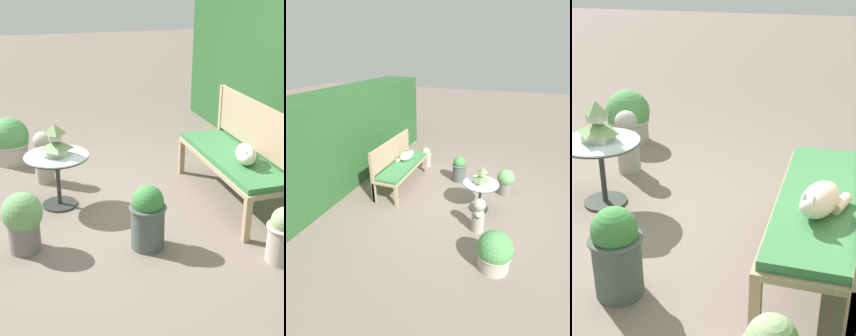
% 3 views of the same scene
% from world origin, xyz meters
% --- Properties ---
extents(ground, '(30.00, 30.00, 0.00)m').
position_xyz_m(ground, '(0.00, 0.00, 0.00)').
color(ground, '#75665B').
extents(garden_bench, '(1.67, 0.53, 0.50)m').
position_xyz_m(garden_bench, '(0.18, 1.21, 0.44)').
color(garden_bench, tan).
rests_on(garden_bench, ground).
extents(bench_backrest, '(1.67, 0.06, 1.03)m').
position_xyz_m(bench_backrest, '(0.18, 1.46, 0.73)').
color(bench_backrest, tan).
rests_on(bench_backrest, ground).
extents(cat, '(0.42, 0.33, 0.21)m').
position_xyz_m(cat, '(0.43, 1.23, 0.60)').
color(cat, silver).
rests_on(cat, garden_bench).
extents(patio_table, '(0.64, 0.64, 0.55)m').
position_xyz_m(patio_table, '(-0.19, -0.52, 0.43)').
color(patio_table, '#2D332D').
rests_on(patio_table, ground).
extents(pagoda_birdhouse, '(0.27, 0.27, 0.32)m').
position_xyz_m(pagoda_birdhouse, '(-0.19, -0.52, 0.69)').
color(pagoda_birdhouse, beige).
rests_on(pagoda_birdhouse, patio_table).
extents(garden_bust, '(0.32, 0.23, 0.60)m').
position_xyz_m(garden_bust, '(-0.83, -0.61, 0.30)').
color(garden_bust, '#A39E93').
rests_on(garden_bust, ground).
extents(potted_plant_bench_right, '(0.32, 0.32, 0.58)m').
position_xyz_m(potted_plant_bench_right, '(0.82, 0.12, 0.30)').
color(potted_plant_bench_right, '#4C5651').
rests_on(potted_plant_bench_right, ground).
extents(potted_plant_hedge_corner, '(0.48, 0.48, 0.58)m').
position_xyz_m(potted_plant_hedge_corner, '(-1.56, -0.96, 0.27)').
color(potted_plant_hedge_corner, '#ADA393').
rests_on(potted_plant_hedge_corner, ground).
extents(potted_plant_patio_mid, '(0.29, 0.29, 0.49)m').
position_xyz_m(potted_plant_patio_mid, '(1.34, 1.12, 0.25)').
color(potted_plant_patio_mid, '#ADA393').
rests_on(potted_plant_patio_mid, ground).
extents(potted_plant_path_edge, '(0.35, 0.35, 0.54)m').
position_xyz_m(potted_plant_path_edge, '(0.58, -0.91, 0.29)').
color(potted_plant_path_edge, slate).
rests_on(potted_plant_path_edge, ground).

